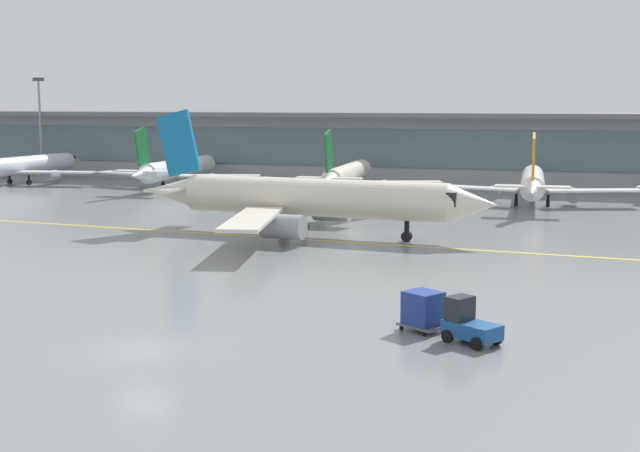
% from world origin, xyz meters
% --- Properties ---
extents(ground_plane, '(400.00, 400.00, 0.00)m').
position_xyz_m(ground_plane, '(0.00, 0.00, 0.00)').
color(ground_plane, gray).
extents(taxiway_centreline_stripe, '(109.82, 6.94, 0.01)m').
position_xyz_m(taxiway_centreline_stripe, '(-3.21, 32.12, 0.00)').
color(taxiway_centreline_stripe, yellow).
rests_on(taxiway_centreline_stripe, ground_plane).
extents(terminal_concourse, '(174.19, 11.00, 9.60)m').
position_xyz_m(terminal_concourse, '(0.00, 82.85, 4.92)').
color(terminal_concourse, '#9EA3A8').
rests_on(terminal_concourse, ground_plane).
extents(gate_airplane_0, '(22.71, 24.50, 8.11)m').
position_xyz_m(gate_airplane_0, '(-55.30, 66.24, 2.43)').
color(gate_airplane_0, silver).
rests_on(gate_airplane_0, ground_plane).
extents(gate_airplane_1, '(22.78, 24.45, 8.11)m').
position_xyz_m(gate_airplane_1, '(-32.54, 67.07, 2.43)').
color(gate_airplane_1, white).
rests_on(gate_airplane_1, ground_plane).
extents(gate_airplane_2, '(22.73, 24.50, 8.11)m').
position_xyz_m(gate_airplane_2, '(-9.33, 64.95, 2.43)').
color(gate_airplane_2, silver).
rests_on(gate_airplane_2, ground_plane).
extents(gate_airplane_3, '(22.73, 24.50, 8.11)m').
position_xyz_m(gate_airplane_3, '(12.28, 62.08, 2.43)').
color(gate_airplane_3, white).
rests_on(gate_airplane_3, ground_plane).
extents(taxiing_regional_jet, '(31.40, 29.16, 10.40)m').
position_xyz_m(taxiing_regional_jet, '(-3.61, 34.14, 3.12)').
color(taxiing_regional_jet, silver).
rests_on(taxiing_regional_jet, ground_plane).
extents(baggage_tug, '(2.95, 2.57, 2.10)m').
position_xyz_m(baggage_tug, '(13.60, 5.73, 0.89)').
color(baggage_tug, '#194C8C').
rests_on(baggage_tug, ground_plane).
extents(cargo_dolly_lead, '(2.62, 2.45, 1.94)m').
position_xyz_m(cargo_dolly_lead, '(11.20, 7.17, 1.05)').
color(cargo_dolly_lead, '#595B60').
rests_on(cargo_dolly_lead, ground_plane).
extents(apron_light_mast_0, '(1.80, 0.36, 14.52)m').
position_xyz_m(apron_light_mast_0, '(-59.39, 75.89, 7.95)').
color(apron_light_mast_0, gray).
rests_on(apron_light_mast_0, ground_plane).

